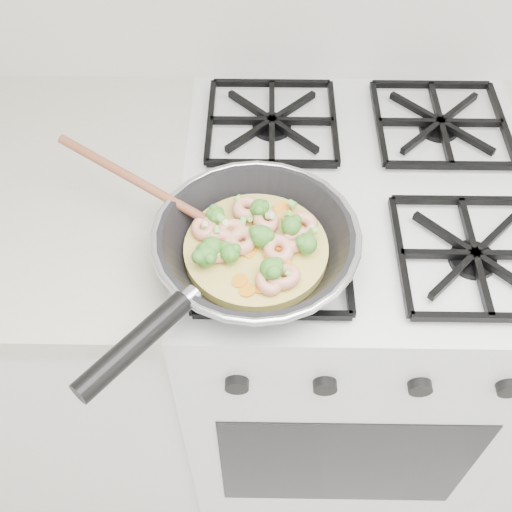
{
  "coord_description": "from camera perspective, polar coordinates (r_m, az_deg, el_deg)",
  "views": [
    {
      "loc": [
        -0.17,
        0.97,
        1.64
      ],
      "look_at": [
        -0.17,
        1.53,
        0.93
      ],
      "focal_mm": 43.68,
      "sensor_mm": 36.0,
      "label": 1
    }
  ],
  "objects": [
    {
      "name": "skillet",
      "position": [
        0.88,
        -0.31,
        0.95
      ],
      "size": [
        0.45,
        0.42,
        0.1
      ],
      "rotation": [
        0.0,
        0.0,
        -0.17
      ],
      "color": "black",
      "rests_on": "stove"
    },
    {
      "name": "stove",
      "position": [
        1.39,
        7.31,
        -6.68
      ],
      "size": [
        0.6,
        0.6,
        0.92
      ],
      "color": "silver",
      "rests_on": "ground"
    }
  ]
}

